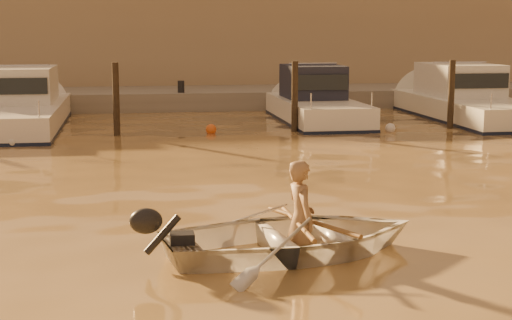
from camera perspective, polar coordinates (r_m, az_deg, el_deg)
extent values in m
plane|color=olive|center=(8.47, -9.63, -10.71)|extent=(160.00, 160.00, 0.00)
imported|color=silver|center=(10.25, 2.74, -5.60)|extent=(3.75, 2.94, 0.71)
imported|color=#966E4B|center=(10.23, 3.27, -4.29)|extent=(0.45, 0.61, 1.54)
cylinder|color=brown|center=(10.29, 4.05, -4.48)|extent=(0.81, 1.98, 0.13)
cylinder|color=brown|center=(10.22, 3.01, -4.57)|extent=(0.10, 2.10, 0.13)
cylinder|color=#2D2319|center=(21.84, -10.13, 4.13)|extent=(0.18, 0.18, 2.20)
cylinder|color=#2D2319|center=(22.34, 2.83, 4.38)|extent=(0.18, 0.18, 2.20)
cylinder|color=#2D2319|center=(23.78, 14.01, 4.42)|extent=(0.18, 0.18, 2.20)
sphere|color=silver|center=(20.51, -17.27, 1.25)|extent=(0.30, 0.30, 0.30)
sphere|color=#DD591A|center=(22.11, -3.29, 2.24)|extent=(0.30, 0.30, 0.30)
sphere|color=silver|center=(22.61, 9.74, 2.28)|extent=(0.30, 0.30, 0.30)
cube|color=gray|center=(29.58, -9.53, 4.07)|extent=(52.00, 4.00, 1.00)
cube|color=#9E8466|center=(34.95, -9.63, 8.59)|extent=(46.00, 7.00, 4.80)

